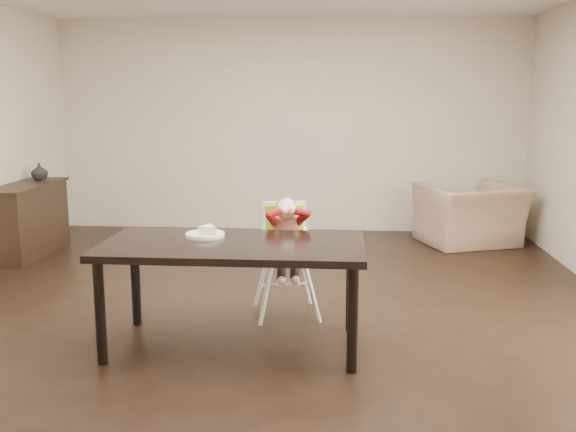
{
  "coord_description": "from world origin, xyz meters",
  "views": [
    {
      "loc": [
        0.64,
        -4.79,
        1.75
      ],
      "look_at": [
        0.26,
        -0.06,
        0.85
      ],
      "focal_mm": 40.0,
      "sensor_mm": 36.0,
      "label": 1
    }
  ],
  "objects_px": {
    "dining_table": "(233,254)",
    "sideboard": "(28,219)",
    "high_chair": "(286,233)",
    "armchair": "(471,205)"
  },
  "relations": [
    {
      "from": "dining_table",
      "to": "armchair",
      "type": "bearing_deg",
      "value": 55.73
    },
    {
      "from": "high_chair",
      "to": "armchair",
      "type": "height_order",
      "value": "same"
    },
    {
      "from": "dining_table",
      "to": "sideboard",
      "type": "distance_m",
      "value": 3.66
    },
    {
      "from": "high_chair",
      "to": "dining_table",
      "type": "bearing_deg",
      "value": -124.96
    },
    {
      "from": "dining_table",
      "to": "sideboard",
      "type": "xyz_separation_m",
      "value": [
        -2.7,
        2.46,
        -0.27
      ]
    },
    {
      "from": "high_chair",
      "to": "sideboard",
      "type": "relative_size",
      "value": 0.75
    },
    {
      "from": "armchair",
      "to": "high_chair",
      "type": "bearing_deg",
      "value": 33.3
    },
    {
      "from": "armchair",
      "to": "sideboard",
      "type": "bearing_deg",
      "value": -9.63
    },
    {
      "from": "armchair",
      "to": "sideboard",
      "type": "xyz_separation_m",
      "value": [
        -4.98,
        -0.89,
        -0.08
      ]
    },
    {
      "from": "high_chair",
      "to": "sideboard",
      "type": "height_order",
      "value": "high_chair"
    }
  ]
}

